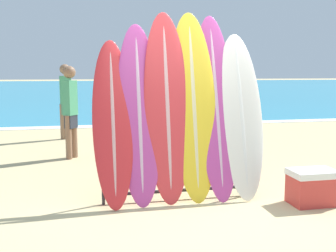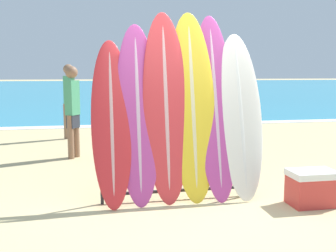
{
  "view_description": "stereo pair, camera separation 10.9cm",
  "coord_description": "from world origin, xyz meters",
  "px_view_note": "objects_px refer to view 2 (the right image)",
  "views": [
    {
      "loc": [
        -1.34,
        -4.33,
        1.64
      ],
      "look_at": [
        -0.19,
        1.25,
        0.85
      ],
      "focal_mm": 42.0,
      "sensor_mm": 36.0,
      "label": 1
    },
    {
      "loc": [
        -1.23,
        -4.35,
        1.64
      ],
      "look_at": [
        -0.19,
        1.25,
        0.85
      ],
      "focal_mm": 42.0,
      "sensor_mm": 36.0,
      "label": 2
    }
  ],
  "objects_px": {
    "surfboard_rack": "(179,165)",
    "surfboard_slot_2": "(166,107)",
    "person_mid_beach": "(186,112)",
    "cooler_box": "(312,188)",
    "surfboard_slot_3": "(192,106)",
    "surfboard_slot_4": "(215,106)",
    "person_near_water": "(69,98)",
    "person_far_left": "(73,108)",
    "surfboard_slot_0": "(112,122)",
    "surfboard_slot_5": "(240,115)",
    "surfboard_slot_1": "(138,113)"
  },
  "relations": [
    {
      "from": "person_mid_beach",
      "to": "cooler_box",
      "type": "height_order",
      "value": "person_mid_beach"
    },
    {
      "from": "surfboard_slot_4",
      "to": "person_near_water",
      "type": "distance_m",
      "value": 5.42
    },
    {
      "from": "surfboard_slot_2",
      "to": "surfboard_slot_1",
      "type": "bearing_deg",
      "value": 179.43
    },
    {
      "from": "surfboard_rack",
      "to": "person_near_water",
      "type": "xyz_separation_m",
      "value": [
        -1.66,
        5.06,
        0.54
      ]
    },
    {
      "from": "surfboard_rack",
      "to": "surfboard_slot_4",
      "type": "xyz_separation_m",
      "value": [
        0.49,
        0.08,
        0.75
      ]
    },
    {
      "from": "person_near_water",
      "to": "surfboard_slot_2",
      "type": "bearing_deg",
      "value": 98.29
    },
    {
      "from": "surfboard_slot_4",
      "to": "person_mid_beach",
      "type": "bearing_deg",
      "value": 87.02
    },
    {
      "from": "surfboard_slot_2",
      "to": "person_far_left",
      "type": "bearing_deg",
      "value": 115.29
    },
    {
      "from": "person_far_left",
      "to": "surfboard_slot_1",
      "type": "bearing_deg",
      "value": 52.6
    },
    {
      "from": "surfboard_slot_0",
      "to": "person_near_water",
      "type": "height_order",
      "value": "surfboard_slot_0"
    },
    {
      "from": "surfboard_rack",
      "to": "surfboard_slot_2",
      "type": "xyz_separation_m",
      "value": [
        -0.17,
        0.05,
        0.75
      ]
    },
    {
      "from": "person_near_water",
      "to": "cooler_box",
      "type": "relative_size",
      "value": 3.2
    },
    {
      "from": "surfboard_slot_1",
      "to": "cooler_box",
      "type": "distance_m",
      "value": 2.34
    },
    {
      "from": "person_mid_beach",
      "to": "surfboard_slot_5",
      "type": "bearing_deg",
      "value": -96.6
    },
    {
      "from": "person_far_left",
      "to": "cooler_box",
      "type": "relative_size",
      "value": 3.07
    },
    {
      "from": "cooler_box",
      "to": "person_far_left",
      "type": "bearing_deg",
      "value": 132.5
    },
    {
      "from": "surfboard_slot_3",
      "to": "person_near_water",
      "type": "distance_m",
      "value": 5.33
    },
    {
      "from": "surfboard_slot_4",
      "to": "person_mid_beach",
      "type": "height_order",
      "value": "surfboard_slot_4"
    },
    {
      "from": "surfboard_slot_3",
      "to": "surfboard_slot_4",
      "type": "distance_m",
      "value": 0.31
    },
    {
      "from": "surfboard_slot_2",
      "to": "cooler_box",
      "type": "xyz_separation_m",
      "value": [
        1.73,
        -0.56,
        -0.98
      ]
    },
    {
      "from": "surfboard_slot_2",
      "to": "person_far_left",
      "type": "height_order",
      "value": "surfboard_slot_2"
    },
    {
      "from": "surfboard_rack",
      "to": "surfboard_slot_2",
      "type": "distance_m",
      "value": 0.77
    },
    {
      "from": "surfboard_rack",
      "to": "surfboard_slot_3",
      "type": "distance_m",
      "value": 0.78
    },
    {
      "from": "person_far_left",
      "to": "surfboard_slot_2",
      "type": "bearing_deg",
      "value": 58.89
    },
    {
      "from": "person_mid_beach",
      "to": "cooler_box",
      "type": "bearing_deg",
      "value": -82.68
    },
    {
      "from": "person_mid_beach",
      "to": "person_far_left",
      "type": "xyz_separation_m",
      "value": [
        -2.07,
        0.61,
        0.04
      ]
    },
    {
      "from": "surfboard_slot_2",
      "to": "person_near_water",
      "type": "distance_m",
      "value": 5.23
    },
    {
      "from": "surfboard_rack",
      "to": "person_far_left",
      "type": "bearing_deg",
      "value": 117.62
    },
    {
      "from": "person_mid_beach",
      "to": "person_far_left",
      "type": "bearing_deg",
      "value": 151.08
    },
    {
      "from": "person_mid_beach",
      "to": "cooler_box",
      "type": "relative_size",
      "value": 2.95
    },
    {
      "from": "surfboard_slot_2",
      "to": "surfboard_slot_3",
      "type": "distance_m",
      "value": 0.35
    },
    {
      "from": "person_near_water",
      "to": "surfboard_slot_4",
      "type": "bearing_deg",
      "value": 105.09
    },
    {
      "from": "surfboard_slot_4",
      "to": "surfboard_slot_5",
      "type": "distance_m",
      "value": 0.35
    },
    {
      "from": "surfboard_slot_3",
      "to": "person_far_left",
      "type": "height_order",
      "value": "surfboard_slot_3"
    },
    {
      "from": "surfboard_slot_0",
      "to": "person_far_left",
      "type": "xyz_separation_m",
      "value": [
        -0.62,
        2.77,
        -0.07
      ]
    },
    {
      "from": "person_near_water",
      "to": "cooler_box",
      "type": "height_order",
      "value": "person_near_water"
    },
    {
      "from": "surfboard_slot_3",
      "to": "person_far_left",
      "type": "bearing_deg",
      "value": 121.03
    },
    {
      "from": "surfboard_slot_2",
      "to": "surfboard_slot_5",
      "type": "xyz_separation_m",
      "value": [
        0.99,
        -0.01,
        -0.13
      ]
    },
    {
      "from": "surfboard_slot_5",
      "to": "person_near_water",
      "type": "distance_m",
      "value": 5.6
    },
    {
      "from": "surfboard_slot_0",
      "to": "person_near_water",
      "type": "relative_size",
      "value": 1.13
    },
    {
      "from": "surfboard_slot_2",
      "to": "person_near_water",
      "type": "xyz_separation_m",
      "value": [
        -1.49,
        5.01,
        -0.21
      ]
    },
    {
      "from": "person_far_left",
      "to": "cooler_box",
      "type": "bearing_deg",
      "value": 76.09
    },
    {
      "from": "surfboard_slot_2",
      "to": "person_mid_beach",
      "type": "bearing_deg",
      "value": 70.16
    },
    {
      "from": "surfboard_slot_1",
      "to": "surfboard_slot_2",
      "type": "bearing_deg",
      "value": -0.57
    },
    {
      "from": "surfboard_slot_1",
      "to": "person_mid_beach",
      "type": "height_order",
      "value": "surfboard_slot_1"
    },
    {
      "from": "surfboard_slot_1",
      "to": "surfboard_slot_5",
      "type": "bearing_deg",
      "value": -0.69
    },
    {
      "from": "surfboard_slot_3",
      "to": "cooler_box",
      "type": "relative_size",
      "value": 4.25
    },
    {
      "from": "cooler_box",
      "to": "surfboard_slot_4",
      "type": "bearing_deg",
      "value": 151.07
    },
    {
      "from": "surfboard_slot_0",
      "to": "surfboard_slot_1",
      "type": "bearing_deg",
      "value": 5.37
    },
    {
      "from": "person_mid_beach",
      "to": "surfboard_rack",
      "type": "bearing_deg",
      "value": -117.79
    }
  ]
}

